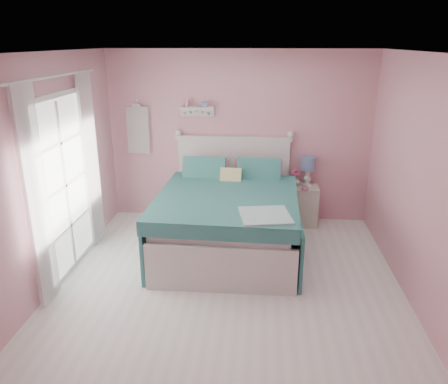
# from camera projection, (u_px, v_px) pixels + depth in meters

# --- Properties ---
(floor) EXTENTS (4.50, 4.50, 0.00)m
(floor) POSITION_uv_depth(u_px,v_px,m) (227.00, 291.00, 4.99)
(floor) COLOR white
(floor) RESTS_ON ground
(room_shell) EXTENTS (4.50, 4.50, 4.50)m
(room_shell) POSITION_uv_depth(u_px,v_px,m) (228.00, 156.00, 4.47)
(room_shell) COLOR pink
(room_shell) RESTS_ON floor
(bed) EXTENTS (1.86, 2.32, 1.33)m
(bed) POSITION_uv_depth(u_px,v_px,m) (228.00, 219.00, 5.90)
(bed) COLOR silver
(bed) RESTS_ON floor
(nightstand) EXTENTS (0.42, 0.42, 0.61)m
(nightstand) POSITION_uv_depth(u_px,v_px,m) (303.00, 205.00, 6.71)
(nightstand) COLOR beige
(nightstand) RESTS_ON floor
(table_lamp) EXTENTS (0.22, 0.22, 0.44)m
(table_lamp) POSITION_uv_depth(u_px,v_px,m) (308.00, 165.00, 6.58)
(table_lamp) COLOR white
(table_lamp) RESTS_ON nightstand
(vase) EXTENTS (0.18, 0.18, 0.15)m
(vase) POSITION_uv_depth(u_px,v_px,m) (295.00, 180.00, 6.65)
(vase) COLOR silver
(vase) RESTS_ON nightstand
(teacup) EXTENTS (0.12, 0.12, 0.07)m
(teacup) POSITION_uv_depth(u_px,v_px,m) (305.00, 188.00, 6.43)
(teacup) COLOR #D58E91
(teacup) RESTS_ON nightstand
(roses) EXTENTS (0.14, 0.11, 0.12)m
(roses) POSITION_uv_depth(u_px,v_px,m) (295.00, 173.00, 6.61)
(roses) COLOR #C44375
(roses) RESTS_ON vase
(wall_shelf) EXTENTS (0.50, 0.15, 0.25)m
(wall_shelf) POSITION_uv_depth(u_px,v_px,m) (197.00, 109.00, 6.53)
(wall_shelf) COLOR silver
(wall_shelf) RESTS_ON room_shell
(hanging_dress) EXTENTS (0.34, 0.03, 0.72)m
(hanging_dress) POSITION_uv_depth(u_px,v_px,m) (138.00, 130.00, 6.71)
(hanging_dress) COLOR white
(hanging_dress) RESTS_ON room_shell
(french_door) EXTENTS (0.04, 1.32, 2.16)m
(french_door) POSITION_uv_depth(u_px,v_px,m) (65.00, 186.00, 5.17)
(french_door) COLOR silver
(french_door) RESTS_ON floor
(curtain_near) EXTENTS (0.04, 0.40, 2.32)m
(curtain_near) POSITION_uv_depth(u_px,v_px,m) (37.00, 199.00, 4.43)
(curtain_near) COLOR white
(curtain_near) RESTS_ON floor
(curtain_far) EXTENTS (0.04, 0.40, 2.32)m
(curtain_far) POSITION_uv_depth(u_px,v_px,m) (91.00, 161.00, 5.83)
(curtain_far) COLOR white
(curtain_far) RESTS_ON floor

